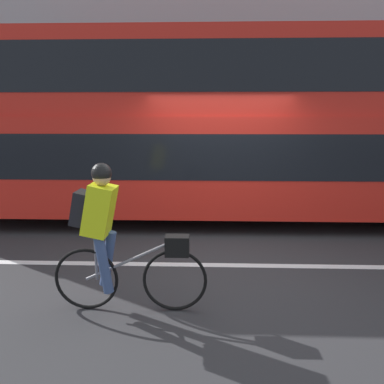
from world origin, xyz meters
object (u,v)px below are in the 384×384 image
bus (253,122)px  street_sign_post (186,139)px  cyclist_on_bike (113,234)px  trash_bin (113,170)px

bus → street_sign_post: bearing=118.4°
bus → cyclist_on_bike: (-1.96, -3.81, -1.13)m
bus → cyclist_on_bike: size_ratio=6.98×
street_sign_post → trash_bin: bearing=179.8°
cyclist_on_bike → street_sign_post: 6.61m
bus → trash_bin: bearing=142.4°
bus → trash_bin: 4.73m
bus → trash_bin: (-3.58, 2.76, -1.40)m
trash_bin → street_sign_post: bearing=-0.2°
bus → street_sign_post: (-1.49, 2.75, -0.52)m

